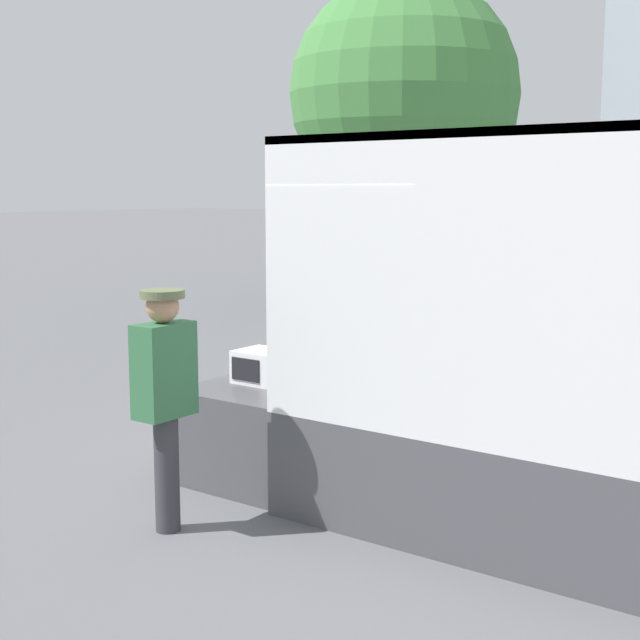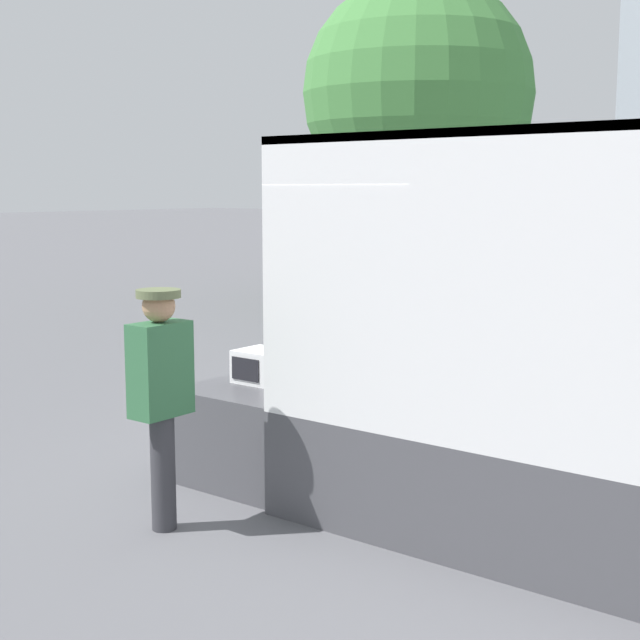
# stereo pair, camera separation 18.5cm
# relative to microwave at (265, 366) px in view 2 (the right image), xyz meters

# --- Properties ---
(ground_plane) EXTENTS (160.00, 160.00, 0.00)m
(ground_plane) POSITION_rel_microwave_xyz_m (0.66, 0.47, -0.95)
(ground_plane) COLOR slate
(tailgate_deck) EXTENTS (1.14, 2.36, 0.81)m
(tailgate_deck) POSITION_rel_microwave_xyz_m (0.09, 0.47, -0.55)
(tailgate_deck) COLOR #4C4C51
(tailgate_deck) RESTS_ON ground
(microwave) EXTENTS (0.47, 0.40, 0.28)m
(microwave) POSITION_rel_microwave_xyz_m (0.00, 0.00, 0.00)
(microwave) COLOR white
(microwave) RESTS_ON tailgate_deck
(portable_generator) EXTENTS (0.61, 0.54, 0.60)m
(portable_generator) POSITION_rel_microwave_xyz_m (0.03, 0.90, 0.08)
(portable_generator) COLOR black
(portable_generator) RESTS_ON tailgate_deck
(worker_person) EXTENTS (0.32, 0.44, 1.77)m
(worker_person) POSITION_rel_microwave_xyz_m (0.27, -1.44, 0.14)
(worker_person) COLOR #38383D
(worker_person) RESTS_ON ground
(street_tree) EXTENTS (4.79, 4.79, 6.82)m
(street_tree) POSITION_rel_microwave_xyz_m (-4.96, 10.54, 3.46)
(street_tree) COLOR brown
(street_tree) RESTS_ON ground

